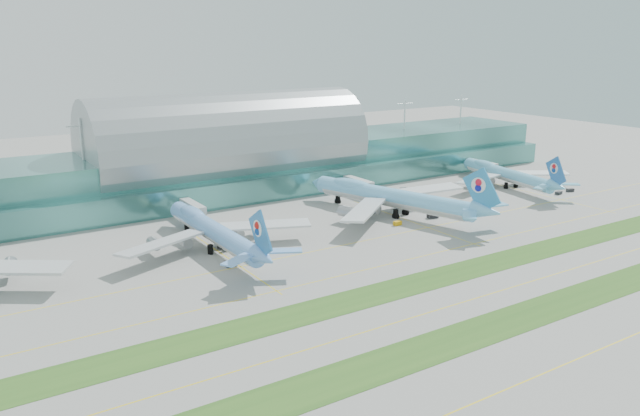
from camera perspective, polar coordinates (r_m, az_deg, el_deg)
ground at (r=173.84m, az=9.91°, el=-6.84°), size 700.00×700.00×0.00m
terminal at (r=274.73m, az=-8.37°, el=4.42°), size 340.00×69.10×36.00m
grass_strip_near at (r=156.25m, az=16.94°, el=-9.87°), size 420.00×12.00×0.08m
grass_strip_far at (r=175.18m, az=9.47°, el=-6.63°), size 420.00×12.00×0.08m
taxiline_a at (r=145.72m, az=23.01°, el=-12.35°), size 420.00×0.35×0.01m
taxiline_b at (r=164.69m, az=13.22°, el=-8.29°), size 420.00×0.35×0.01m
taxiline_c at (r=186.49m, az=6.18°, el=-5.16°), size 420.00×0.35×0.01m
taxiline_d at (r=203.04m, az=2.29°, el=-3.38°), size 420.00×0.35×0.01m
airliner_b at (r=200.37m, az=-9.78°, el=-1.96°), size 65.27×73.94×20.38m
airliner_c at (r=238.17m, az=6.46°, el=1.10°), size 70.84×82.08×23.09m
airliner_d at (r=295.45m, az=16.64°, el=3.03°), size 59.94×68.78×19.01m
gse_c at (r=185.58m, az=-8.14°, el=-5.07°), size 3.40×2.14×1.60m
gse_d at (r=201.97m, az=-8.77°, el=-3.41°), size 4.02×1.77×1.64m
gse_e at (r=225.63m, az=7.10°, el=-1.39°), size 3.01×1.61×1.50m
gse_f at (r=236.74m, az=10.26°, el=-0.71°), size 4.41×2.81×1.67m
gse_g at (r=288.04m, az=20.98°, el=1.30°), size 3.76×2.41×1.32m
gse_h at (r=295.05m, az=21.90°, el=1.53°), size 3.56×2.47×1.40m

